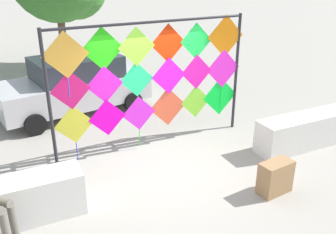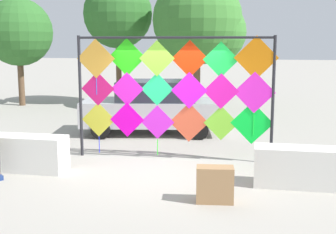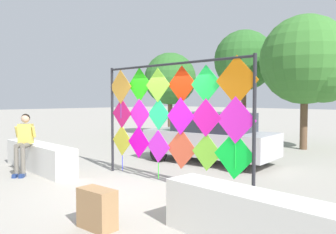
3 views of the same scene
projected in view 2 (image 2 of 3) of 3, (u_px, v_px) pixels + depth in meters
ground at (159, 173)px, 9.47m from camera, size 120.00×120.00×0.00m
kite_display_rack at (176, 86)px, 10.28m from camera, size 4.56×0.21×2.83m
parked_car at (153, 107)px, 13.44m from camera, size 4.25×2.45×1.56m
cardboard_box_large at (215, 184)px, 7.70m from camera, size 0.66×0.39×0.62m
tree_broadleaf at (18, 33)px, 18.83m from camera, size 2.81×2.81×4.48m
tree_palm_like at (199, 21)px, 17.72m from camera, size 3.62×3.63×5.24m
tree_far_right at (118, 12)px, 19.30m from camera, size 2.91×2.97×5.30m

